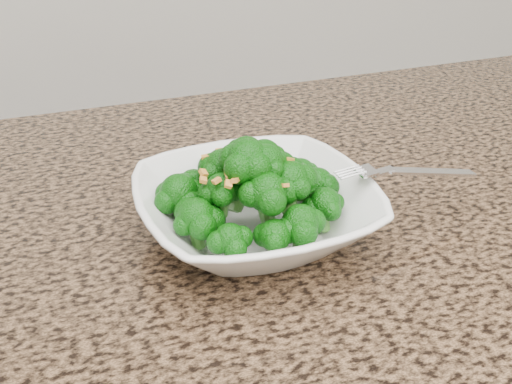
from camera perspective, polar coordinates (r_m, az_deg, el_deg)
name	(u,v)px	position (r m, az deg, el deg)	size (l,w,h in m)	color
granite_counter	(150,345)	(0.55, -9.42, -13.30)	(1.64, 1.04, 0.03)	brown
bowl	(256,211)	(0.63, 0.00, -1.70)	(0.23, 0.23, 0.06)	white
broccoli_pile	(256,153)	(0.60, 0.00, 3.47)	(0.20, 0.20, 0.07)	#0D590A
garlic_topping	(256,116)	(0.59, 0.00, 6.78)	(0.12, 0.12, 0.01)	gold
fork	(387,171)	(0.65, 11.54, 1.85)	(0.18, 0.03, 0.01)	silver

